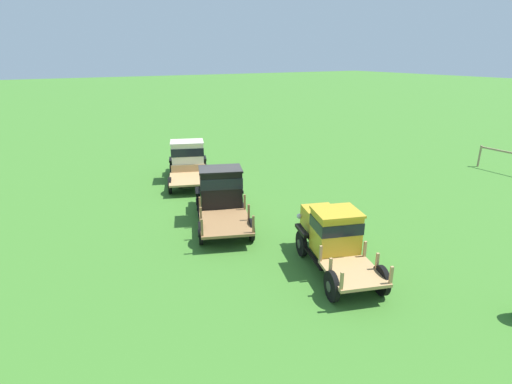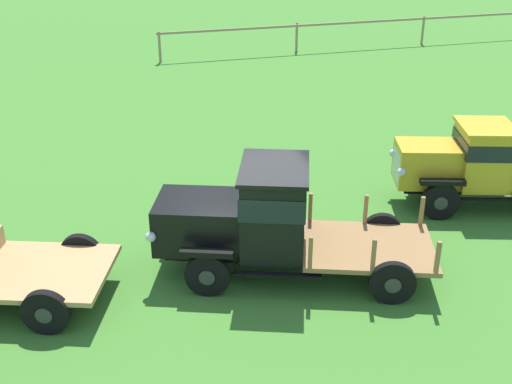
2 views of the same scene
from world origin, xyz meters
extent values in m
plane|color=#3D7528|center=(0.00, 0.00, 0.00)|extent=(240.00, 240.00, 0.00)
cylinder|color=#997F60|center=(0.77, 17.75, 0.69)|extent=(0.12, 0.12, 1.38)
cylinder|color=#997F60|center=(7.35, 18.04, 0.69)|extent=(0.12, 0.12, 1.38)
cylinder|color=#997F60|center=(13.95, 17.83, 0.69)|extent=(0.12, 0.12, 1.38)
cube|color=#997F60|center=(10.56, 17.85, 1.26)|extent=(19.78, 0.08, 0.10)
cylinder|color=black|center=(-4.01, -1.11, 0.43)|extent=(0.87, 0.44, 0.86)
cylinder|color=#2D2D2D|center=(-4.04, -1.20, 0.43)|extent=(0.29, 0.13, 0.30)
cylinder|color=black|center=(-3.34, 0.75, 0.43)|extent=(0.87, 0.44, 0.86)
cylinder|color=#2D2D2D|center=(-3.31, 0.84, 0.43)|extent=(0.29, 0.13, 0.30)
cube|color=tan|center=(-4.02, -0.06, 0.62)|extent=(2.95, 2.71, 0.10)
cylinder|color=black|center=(-1.06, -0.74, 0.44)|extent=(0.88, 0.45, 0.88)
cylinder|color=#2D2D2D|center=(-1.09, -0.82, 0.44)|extent=(0.30, 0.14, 0.31)
cylinder|color=black|center=(-0.37, 1.09, 0.44)|extent=(0.88, 0.45, 0.88)
cylinder|color=#2D2D2D|center=(-0.34, 1.17, 0.44)|extent=(0.30, 0.14, 0.31)
cylinder|color=black|center=(2.21, -1.96, 0.44)|extent=(0.88, 0.45, 0.88)
cylinder|color=#2D2D2D|center=(2.18, -2.04, 0.44)|extent=(0.30, 0.14, 0.31)
cylinder|color=black|center=(2.89, -0.13, 0.44)|extent=(0.88, 0.45, 0.88)
cylinder|color=#2D2D2D|center=(2.92, -0.05, 0.44)|extent=(0.30, 0.14, 0.31)
cube|color=black|center=(0.81, -0.40, 0.52)|extent=(5.13, 2.78, 0.12)
cube|color=black|center=(-0.96, 0.26, 1.07)|extent=(2.10, 1.89, 0.97)
cube|color=silver|center=(-1.74, 0.56, 1.02)|extent=(0.43, 1.03, 0.73)
sphere|color=silver|center=(-2.01, -0.13, 1.09)|extent=(0.20, 0.20, 0.20)
sphere|color=silver|center=(-1.50, 1.25, 1.09)|extent=(0.20, 0.20, 0.20)
cube|color=black|center=(-1.06, -0.74, 0.93)|extent=(1.02, 0.54, 0.12)
cube|color=black|center=(-0.37, 1.09, 0.93)|extent=(1.02, 0.54, 0.12)
cube|color=black|center=(0.41, -0.25, 1.41)|extent=(1.72, 2.03, 1.65)
cube|color=black|center=(0.41, -0.25, 1.78)|extent=(1.78, 2.08, 0.46)
cube|color=black|center=(0.41, -0.25, 2.27)|extent=(1.86, 2.14, 0.08)
cube|color=black|center=(0.19, -1.19, 0.50)|extent=(1.62, 0.72, 0.05)
cube|color=black|center=(0.86, 0.61, 0.50)|extent=(1.62, 0.72, 0.05)
cube|color=olive|center=(2.18, -0.91, 0.63)|extent=(3.10, 2.73, 0.10)
cube|color=olive|center=(0.77, -1.37, 1.01)|extent=(0.10, 0.10, 0.65)
cube|color=olive|center=(1.42, 0.37, 1.01)|extent=(0.10, 0.10, 0.65)
cube|color=olive|center=(1.86, -1.78, 1.01)|extent=(0.10, 0.10, 0.65)
cube|color=olive|center=(2.51, -0.04, 1.01)|extent=(0.10, 0.10, 0.65)
cube|color=olive|center=(2.95, -2.18, 1.01)|extent=(0.10, 0.10, 0.65)
cube|color=olive|center=(3.60, -0.45, 1.01)|extent=(0.10, 0.10, 0.65)
cylinder|color=black|center=(4.85, 0.82, 0.45)|extent=(0.91, 0.43, 0.91)
cylinder|color=#2D2D2D|center=(4.82, 0.73, 0.45)|extent=(0.31, 0.13, 0.32)
cylinder|color=black|center=(5.34, 2.31, 0.45)|extent=(0.91, 0.43, 0.91)
cylinder|color=#2D2D2D|center=(5.36, 2.40, 0.45)|extent=(0.31, 0.13, 0.32)
cube|color=black|center=(6.29, 1.18, 0.54)|extent=(4.13, 2.07, 0.12)
cube|color=gold|center=(4.89, 1.63, 1.09)|extent=(1.73, 1.50, 0.98)
cube|color=silver|center=(4.22, 1.85, 1.04)|extent=(0.32, 0.84, 0.74)
sphere|color=silver|center=(4.03, 1.29, 1.11)|extent=(0.20, 0.20, 0.20)
sphere|color=silver|center=(4.39, 2.41, 1.11)|extent=(0.20, 0.20, 0.20)
cube|color=black|center=(4.85, 0.82, 0.96)|extent=(1.06, 0.51, 0.12)
cube|color=black|center=(5.34, 2.31, 0.96)|extent=(1.06, 0.51, 0.12)
cube|color=gold|center=(6.13, 1.23, 1.30)|extent=(1.52, 1.67, 1.40)
cube|color=black|center=(6.13, 1.23, 1.61)|extent=(1.57, 1.71, 0.39)
cube|color=gold|center=(6.13, 1.23, 2.04)|extent=(1.64, 1.76, 0.08)
cube|color=black|center=(6.00, 0.46, 0.52)|extent=(1.57, 0.63, 0.05)
cube|color=black|center=(6.47, 1.93, 0.52)|extent=(1.57, 0.63, 0.05)
cube|color=tan|center=(6.99, 1.74, 0.96)|extent=(0.10, 0.10, 0.53)
camera|label=1|loc=(15.19, -6.98, 6.86)|focal=28.00mm
camera|label=2|loc=(-3.04, -10.92, 7.10)|focal=45.00mm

